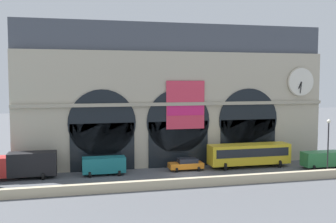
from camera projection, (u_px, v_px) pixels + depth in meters
ground_plane at (189, 175)px, 48.87m from camera, size 200.00×200.00×0.00m
quay_parapet_wall at (202, 182)px, 43.79m from camera, size 90.00×0.70×1.00m
station_building at (174, 97)px, 55.34m from camera, size 42.12×5.29×19.14m
box_truck_west at (25, 164)px, 47.02m from camera, size 7.50×2.91×3.12m
van_midwest at (104, 165)px, 48.93m from camera, size 5.20×2.48×2.20m
car_center at (186, 164)px, 51.46m from camera, size 4.40×2.22×1.55m
bus_mideast at (249, 154)px, 53.21m from camera, size 11.00×3.25×3.10m
van_east at (322, 159)px, 52.69m from camera, size 5.20×2.48×2.20m
street_lamp_quayside at (328, 140)px, 48.01m from camera, size 0.44×0.44×6.90m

